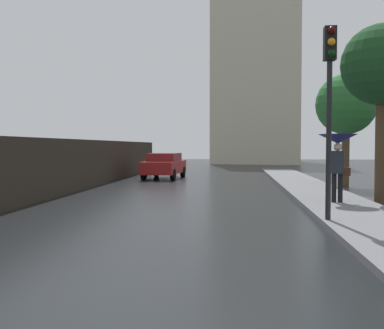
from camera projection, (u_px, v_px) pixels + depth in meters
car_red_near_kerb at (164, 165)px, 25.82m from camera, size 2.06×4.31×1.42m
pedestrian_with_umbrella_near at (338, 147)px, 13.61m from camera, size 1.13×1.13×2.02m
traffic_light at (330, 86)px, 10.34m from camera, size 0.26×0.39×4.33m
street_tree_near at (346, 105)px, 20.17m from camera, size 2.64×2.64×4.96m
street_tree_far at (382, 67)px, 14.46m from camera, size 2.53×2.53×5.63m
distant_tower at (260, 73)px, 49.78m from camera, size 10.23×11.95×19.45m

